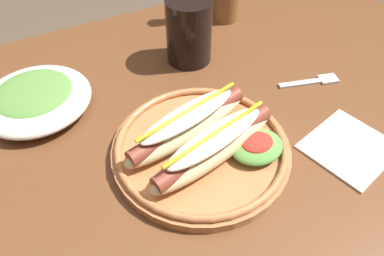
{
  "coord_description": "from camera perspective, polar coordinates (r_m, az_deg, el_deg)",
  "views": [
    {
      "loc": [
        -0.16,
        -0.38,
        1.18
      ],
      "look_at": [
        0.02,
        -0.03,
        0.77
      ],
      "focal_mm": 33.43,
      "sensor_mm": 36.0,
      "label": 1
    }
  ],
  "objects": [
    {
      "name": "fork",
      "position": [
        0.74,
        18.76,
        7.11
      ],
      "size": [
        0.12,
        0.05,
        0.0
      ],
      "rotation": [
        0.0,
        0.0,
        -0.29
      ],
      "color": "silver",
      "rests_on": "dining_table"
    },
    {
      "name": "napkin",
      "position": [
        0.63,
        23.79,
        -2.83
      ],
      "size": [
        0.15,
        0.15,
        0.0
      ],
      "primitive_type": "cube",
      "rotation": [
        0.0,
        0.0,
        0.24
      ],
      "color": "white",
      "rests_on": "dining_table"
    },
    {
      "name": "side_bowl",
      "position": [
        0.68,
        -23.72,
        4.4
      ],
      "size": [
        0.19,
        0.19,
        0.05
      ],
      "color": "silver",
      "rests_on": "dining_table"
    },
    {
      "name": "soda_cup",
      "position": [
        0.73,
        -0.5,
        15.2
      ],
      "size": [
        0.09,
        0.09,
        0.13
      ],
      "primitive_type": "cylinder",
      "color": "black",
      "rests_on": "dining_table"
    },
    {
      "name": "hot_dog_plate",
      "position": [
        0.55,
        1.85,
        -2.32
      ],
      "size": [
        0.28,
        0.28,
        0.08
      ],
      "color": "#B77042",
      "rests_on": "dining_table"
    },
    {
      "name": "dining_table",
      "position": [
        0.68,
        -2.91,
        -6.62
      ],
      "size": [
        1.36,
        0.83,
        0.74
      ],
      "color": "brown",
      "rests_on": "ground_plane"
    }
  ]
}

